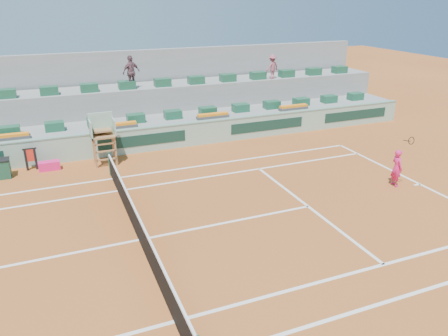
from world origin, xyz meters
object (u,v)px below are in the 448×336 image
Objects in this scene: drink_cooler_a at (1,169)px; tennis_player at (397,168)px; player_bag at (49,166)px; umpire_chair at (102,132)px.

tennis_player is (15.21, -7.11, 0.37)m from drink_cooler_a.
umpire_chair reaches higher than player_bag.
player_bag is 2.82m from umpire_chair.
drink_cooler_a is (-4.41, -0.07, -1.12)m from umpire_chair.
player_bag is at bearing 151.23° from tennis_player.
player_bag is 15.15m from tennis_player.
umpire_chair is 12.99m from tennis_player.
tennis_player reaches higher than player_bag.
player_bag is at bearing 177.47° from umpire_chair.
drink_cooler_a reaches higher than player_bag.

